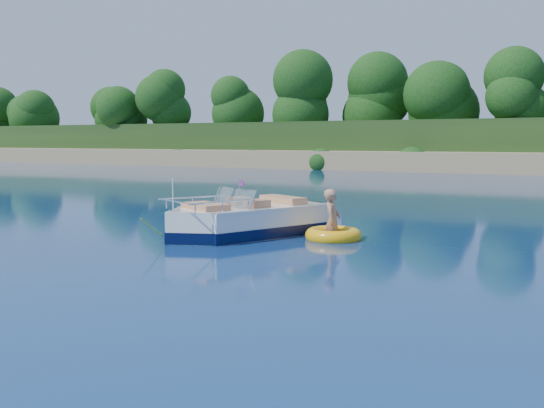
# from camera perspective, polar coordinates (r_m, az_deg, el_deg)

# --- Properties ---
(ground) EXTENTS (160.00, 160.00, 0.00)m
(ground) POSITION_cam_1_polar(r_m,az_deg,el_deg) (11.88, 2.34, -5.61)
(ground) COLOR #0B1E4F
(ground) RESTS_ON ground
(shoreline) EXTENTS (170.00, 59.00, 6.00)m
(shoreline) POSITION_cam_1_polar(r_m,az_deg,el_deg) (74.44, 24.24, 4.42)
(shoreline) COLOR #9A7959
(shoreline) RESTS_ON ground
(treeline) EXTENTS (150.00, 7.12, 8.19)m
(treeline) POSITION_cam_1_polar(r_m,az_deg,el_deg) (51.84, 22.76, 9.06)
(treeline) COLOR black
(treeline) RESTS_ON ground
(motorboat) EXTENTS (3.19, 4.83, 1.73)m
(motorboat) POSITION_cam_1_polar(r_m,az_deg,el_deg) (15.21, -2.70, -1.75)
(motorboat) COLOR white
(motorboat) RESTS_ON ground
(tow_tube) EXTENTS (1.49, 1.49, 0.36)m
(tow_tube) POSITION_cam_1_polar(r_m,az_deg,el_deg) (14.78, 5.79, -2.95)
(tow_tube) COLOR #FFB00F
(tow_tube) RESTS_ON ground
(boy) EXTENTS (0.56, 0.93, 1.71)m
(boy) POSITION_cam_1_polar(r_m,az_deg,el_deg) (14.89, 5.71, -3.25)
(boy) COLOR tan
(boy) RESTS_ON ground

